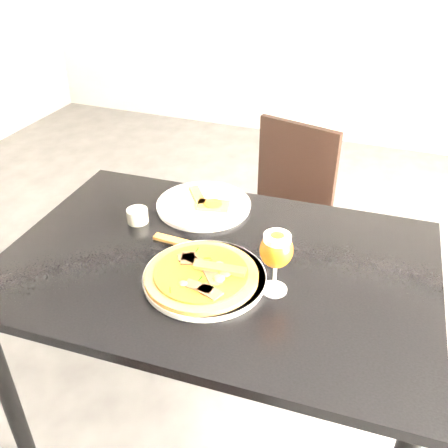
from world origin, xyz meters
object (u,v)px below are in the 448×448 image
at_px(pizza, 202,274).
at_px(beer_glass, 276,250).
at_px(chair_far, 281,213).
at_px(dining_table, 217,285).

distance_m(pizza, beer_glass, 0.21).
bearing_deg(chair_far, dining_table, -75.26).
relative_size(dining_table, pizza, 4.14).
relative_size(pizza, beer_glass, 1.70).
bearing_deg(chair_far, pizza, -75.38).
relative_size(dining_table, chair_far, 1.48).
bearing_deg(chair_far, beer_glass, -63.05).
xyz_separation_m(dining_table, pizza, (-0.00, -0.10, 0.12)).
distance_m(dining_table, chair_far, 0.80).
bearing_deg(pizza, dining_table, 89.49).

